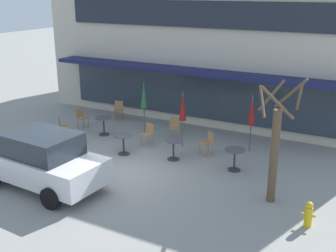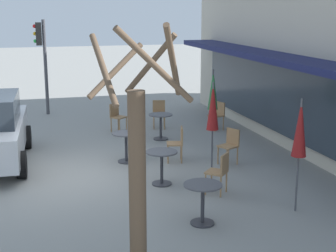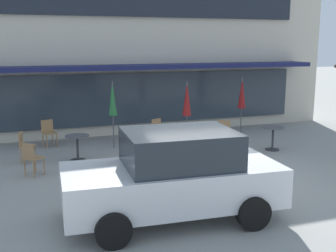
% 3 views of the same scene
% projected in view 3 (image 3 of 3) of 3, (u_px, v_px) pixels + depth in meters
% --- Properties ---
extents(ground_plane, '(80.00, 80.00, 0.00)m').
position_uv_depth(ground_plane, '(204.00, 181.00, 10.55)').
color(ground_plane, gray).
extents(building_facade, '(16.00, 9.10, 6.76)m').
position_uv_depth(building_facade, '(115.00, 43.00, 19.10)').
color(building_facade, beige).
rests_on(building_facade, ground).
extents(cafe_table_near_wall, '(0.70, 0.70, 0.76)m').
position_uv_depth(cafe_table_near_wall, '(273.00, 134.00, 13.49)').
color(cafe_table_near_wall, '#333338').
rests_on(cafe_table_near_wall, ground).
extents(cafe_table_streetside, '(0.70, 0.70, 0.76)m').
position_uv_depth(cafe_table_streetside, '(156.00, 149.00, 11.60)').
color(cafe_table_streetside, '#333338').
rests_on(cafe_table_streetside, ground).
extents(cafe_table_by_tree, '(0.70, 0.70, 0.76)m').
position_uv_depth(cafe_table_by_tree, '(77.00, 144.00, 12.27)').
color(cafe_table_by_tree, '#333338').
rests_on(cafe_table_by_tree, ground).
extents(cafe_table_mid_patio, '(0.70, 0.70, 0.76)m').
position_uv_depth(cafe_table_mid_patio, '(211.00, 141.00, 12.60)').
color(cafe_table_mid_patio, '#333338').
rests_on(cafe_table_mid_patio, ground).
extents(patio_umbrella_green_folded, '(0.28, 0.28, 2.20)m').
position_uv_depth(patio_umbrella_green_folded, '(113.00, 99.00, 13.53)').
color(patio_umbrella_green_folded, '#4C4C51').
rests_on(patio_umbrella_green_folded, ground).
extents(patio_umbrella_cream_folded, '(0.28, 0.28, 2.20)m').
position_uv_depth(patio_umbrella_cream_folded, '(242.00, 93.00, 15.03)').
color(patio_umbrella_cream_folded, '#4C4C51').
rests_on(patio_umbrella_cream_folded, ground).
extents(patio_umbrella_corner_open, '(0.28, 0.28, 2.20)m').
position_uv_depth(patio_umbrella_corner_open, '(187.00, 99.00, 13.48)').
color(patio_umbrella_corner_open, '#4C4C51').
rests_on(patio_umbrella_corner_open, ground).
extents(cafe_chair_0, '(0.56, 0.56, 0.89)m').
position_uv_depth(cafe_chair_0, '(31.00, 156.00, 10.85)').
color(cafe_chair_0, '#9E754C').
rests_on(cafe_chair_0, ground).
extents(cafe_chair_1, '(0.50, 0.50, 0.89)m').
position_uv_depth(cafe_chair_1, '(48.00, 131.00, 13.96)').
color(cafe_chair_1, '#9E754C').
rests_on(cafe_chair_1, ground).
extents(cafe_chair_2, '(0.49, 0.49, 0.89)m').
position_uv_depth(cafe_chair_2, '(154.00, 139.00, 12.87)').
color(cafe_chair_2, '#9E754C').
rests_on(cafe_chair_2, ground).
extents(cafe_chair_3, '(0.56, 0.56, 0.89)m').
position_uv_depth(cafe_chair_3, '(223.00, 132.00, 13.83)').
color(cafe_chair_3, '#9E754C').
rests_on(cafe_chair_3, ground).
extents(cafe_chair_4, '(0.54, 0.54, 0.89)m').
position_uv_depth(cafe_chair_4, '(158.00, 130.00, 14.15)').
color(cafe_chair_4, '#9E754C').
rests_on(cafe_chair_4, ground).
extents(cafe_chair_5, '(0.48, 0.48, 0.89)m').
position_uv_depth(cafe_chair_5, '(25.00, 145.00, 12.10)').
color(cafe_chair_5, '#9E754C').
rests_on(cafe_chair_5, ground).
extents(parked_sedan, '(4.30, 2.20, 1.76)m').
position_uv_depth(parked_sedan, '(174.00, 175.00, 8.17)').
color(parked_sedan, silver).
rests_on(parked_sedan, ground).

